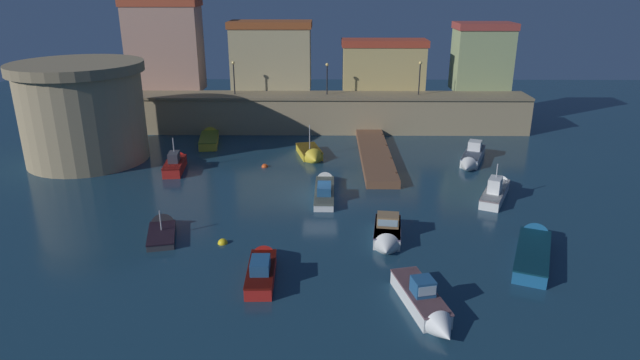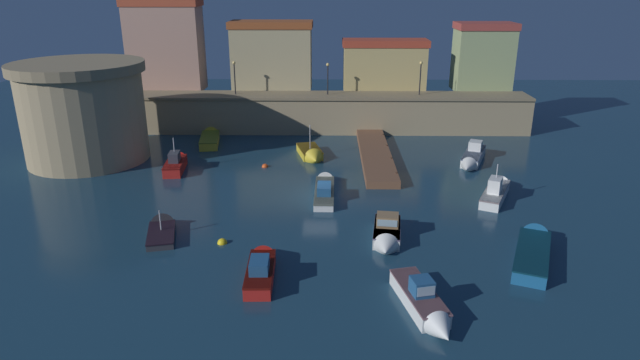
{
  "view_description": "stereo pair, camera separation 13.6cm",
  "coord_description": "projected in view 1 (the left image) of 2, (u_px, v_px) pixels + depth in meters",
  "views": [
    {
      "loc": [
        0.42,
        -36.63,
        14.69
      ],
      "look_at": [
        0.0,
        0.52,
        1.08
      ],
      "focal_mm": 30.72,
      "sensor_mm": 36.0,
      "label": 1
    },
    {
      "loc": [
        0.56,
        -36.63,
        14.69
      ],
      "look_at": [
        0.0,
        0.52,
        1.08
      ],
      "focal_mm": 30.72,
      "sensor_mm": 36.0,
      "label": 2
    }
  ],
  "objects": [
    {
      "name": "moored_boat_5",
      "position": [
        534.0,
        247.0,
        31.04
      ],
      "size": [
        4.23,
        7.17,
        1.6
      ],
      "rotation": [
        0.0,
        0.0,
        1.18
      ],
      "color": "#195689",
      "rests_on": "ground"
    },
    {
      "name": "mooring_buoy_1",
      "position": [
        265.0,
        167.0,
        45.68
      ],
      "size": [
        0.55,
        0.55,
        0.55
      ],
      "primitive_type": "sphere",
      "color": "#EA4C19",
      "rests_on": "ground"
    },
    {
      "name": "moored_boat_0",
      "position": [
        162.0,
        229.0,
        33.74
      ],
      "size": [
        2.44,
        4.47,
        2.21
      ],
      "rotation": [
        0.0,
        0.0,
        1.8
      ],
      "color": "#333338",
      "rests_on": "ground"
    },
    {
      "name": "moored_boat_1",
      "position": [
        311.0,
        154.0,
        47.85
      ],
      "size": [
        2.72,
        4.88,
        3.33
      ],
      "rotation": [
        0.0,
        0.0,
        -1.33
      ],
      "color": "gold",
      "rests_on": "ground"
    },
    {
      "name": "moored_boat_6",
      "position": [
        210.0,
        138.0,
        52.55
      ],
      "size": [
        2.35,
        5.93,
        1.52
      ],
      "rotation": [
        0.0,
        0.0,
        1.71
      ],
      "color": "gold",
      "rests_on": "ground"
    },
    {
      "name": "ground_plane",
      "position": [
        320.0,
        197.0,
        39.45
      ],
      "size": [
        99.06,
        99.06,
        0.0
      ],
      "primitive_type": "plane",
      "color": "#19384C"
    },
    {
      "name": "old_town_backdrop",
      "position": [
        301.0,
        54.0,
        57.81
      ],
      "size": [
        40.45,
        4.44,
        9.32
      ],
      "color": "tan",
      "rests_on": "ground"
    },
    {
      "name": "quay_lamp_0",
      "position": [
        234.0,
        72.0,
        54.75
      ],
      "size": [
        0.32,
        0.32,
        3.31
      ],
      "color": "black",
      "rests_on": "quay_wall"
    },
    {
      "name": "fortress_tower",
      "position": [
        83.0,
        112.0,
        46.1
      ],
      "size": [
        10.77,
        10.77,
        8.38
      ],
      "color": "#9E8966",
      "rests_on": "ground"
    },
    {
      "name": "moored_boat_7",
      "position": [
        176.0,
        163.0,
        45.08
      ],
      "size": [
        1.83,
        5.07,
        2.98
      ],
      "rotation": [
        0.0,
        0.0,
        1.67
      ],
      "color": "red",
      "rests_on": "ground"
    },
    {
      "name": "quay_lamp_1",
      "position": [
        327.0,
        73.0,
        54.68
      ],
      "size": [
        0.32,
        0.32,
        3.15
      ],
      "color": "black",
      "rests_on": "quay_wall"
    },
    {
      "name": "moored_boat_12",
      "position": [
        387.0,
        235.0,
        32.46
      ],
      "size": [
        2.09,
        4.76,
        1.81
      ],
      "rotation": [
        0.0,
        0.0,
        -1.7
      ],
      "color": "silver",
      "rests_on": "ground"
    },
    {
      "name": "pier_dock",
      "position": [
        375.0,
        155.0,
        47.75
      ],
      "size": [
        2.56,
        15.0,
        0.7
      ],
      "color": "brown",
      "rests_on": "ground"
    },
    {
      "name": "quay_wall",
      "position": [
        322.0,
        113.0,
        56.07
      ],
      "size": [
        41.64,
        4.07,
        3.79
      ],
      "color": "#9E8966",
      "rests_on": "ground"
    },
    {
      "name": "quay_lamp_2",
      "position": [
        420.0,
        72.0,
        54.55
      ],
      "size": [
        0.32,
        0.32,
        3.33
      ],
      "color": "black",
      "rests_on": "quay_wall"
    },
    {
      "name": "moored_boat_3",
      "position": [
        472.0,
        157.0,
        46.57
      ],
      "size": [
        3.76,
        6.66,
        1.84
      ],
      "rotation": [
        0.0,
        0.0,
        -1.95
      ],
      "color": "silver",
      "rests_on": "ground"
    },
    {
      "name": "moored_boat_9",
      "position": [
        426.0,
        304.0,
        25.47
      ],
      "size": [
        2.6,
        5.78,
        1.84
      ],
      "rotation": [
        0.0,
        0.0,
        -1.34
      ],
      "color": "white",
      "rests_on": "ground"
    },
    {
      "name": "moored_boat_2",
      "position": [
        262.0,
        266.0,
        28.87
      ],
      "size": [
        1.5,
        5.22,
        1.64
      ],
      "rotation": [
        0.0,
        0.0,
        1.6
      ],
      "color": "red",
      "rests_on": "ground"
    },
    {
      "name": "moored_boat_8",
      "position": [
        497.0,
        189.0,
        39.49
      ],
      "size": [
        3.91,
        6.35,
        2.96
      ],
      "rotation": [
        0.0,
        0.0,
        1.13
      ],
      "color": "white",
      "rests_on": "ground"
    },
    {
      "name": "moored_boat_4",
      "position": [
        325.0,
        187.0,
        40.16
      ],
      "size": [
        1.45,
        7.06,
        1.52
      ],
      "rotation": [
        0.0,
        0.0,
        1.56
      ],
      "color": "white",
      "rests_on": "ground"
    },
    {
      "name": "mooring_buoy_0",
      "position": [
        223.0,
        243.0,
        32.45
      ],
      "size": [
        0.59,
        0.59,
        0.59
      ],
      "primitive_type": "sphere",
      "color": "yellow",
      "rests_on": "ground"
    }
  ]
}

